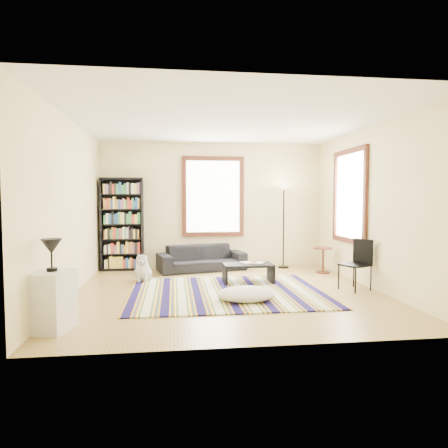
{
  "coord_description": "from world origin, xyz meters",
  "views": [
    {
      "loc": [
        -0.89,
        -6.5,
        1.54
      ],
      "look_at": [
        0.0,
        0.5,
        1.1
      ],
      "focal_mm": 32.0,
      "sensor_mm": 36.0,
      "label": 1
    }
  ],
  "objects": [
    {
      "name": "window_right",
      "position": [
        2.47,
        0.8,
        1.6
      ],
      "size": [
        0.06,
        1.2,
        1.6
      ],
      "primitive_type": "cube",
      "color": "white",
      "rests_on": "wall_right"
    },
    {
      "name": "wall_left",
      "position": [
        -2.55,
        0.0,
        1.4
      ],
      "size": [
        0.1,
        5.0,
        2.8
      ],
      "primitive_type": "cube",
      "color": "beige",
      "rests_on": "floor"
    },
    {
      "name": "coffee_table",
      "position": [
        0.46,
        0.63,
        0.18
      ],
      "size": [
        1.0,
        0.73,
        0.36
      ],
      "primitive_type": "cube",
      "rotation": [
        0.0,
        0.0,
        0.29
      ],
      "color": "black",
      "rests_on": "floor"
    },
    {
      "name": "wall_front",
      "position": [
        0.0,
        -2.55,
        1.4
      ],
      "size": [
        5.0,
        0.1,
        2.8
      ],
      "primitive_type": "cube",
      "color": "beige",
      "rests_on": "floor"
    },
    {
      "name": "dog",
      "position": [
        -1.46,
        1.02,
        0.26
      ],
      "size": [
        0.39,
        0.53,
        0.52
      ],
      "primitive_type": null,
      "rotation": [
        0.0,
        0.0,
        -0.03
      ],
      "color": "#BABABA",
      "rests_on": "floor"
    },
    {
      "name": "white_cabinet",
      "position": [
        -2.3,
        -1.68,
        0.35
      ],
      "size": [
        0.49,
        0.58,
        0.7
      ],
      "primitive_type": "cube",
      "rotation": [
        0.0,
        0.0,
        -0.25
      ],
      "color": "silver",
      "rests_on": "floor"
    },
    {
      "name": "floor_lamp",
      "position": [
        1.55,
        2.15,
        0.93
      ],
      "size": [
        0.35,
        0.35,
        1.86
      ],
      "primitive_type": null,
      "rotation": [
        0.0,
        0.0,
        -0.18
      ],
      "color": "black",
      "rests_on": "floor"
    },
    {
      "name": "wall_right",
      "position": [
        2.55,
        0.0,
        1.4
      ],
      "size": [
        0.1,
        5.0,
        2.8
      ],
      "primitive_type": "cube",
      "color": "beige",
      "rests_on": "floor"
    },
    {
      "name": "table_lamp",
      "position": [
        -2.3,
        -1.68,
        0.89
      ],
      "size": [
        0.31,
        0.31,
        0.38
      ],
      "primitive_type": null,
      "rotation": [
        0.0,
        0.0,
        -0.36
      ],
      "color": "black",
      "rests_on": "white_cabinet"
    },
    {
      "name": "sofa",
      "position": [
        -0.29,
        2.05,
        0.27
      ],
      "size": [
        1.15,
        1.99,
        0.55
      ],
      "primitive_type": "imported",
      "rotation": [
        0.0,
        0.0,
        0.24
      ],
      "color": "black",
      "rests_on": "floor"
    },
    {
      "name": "book_b",
      "position": [
        0.61,
        0.68,
        0.37
      ],
      "size": [
        0.26,
        0.26,
        0.02
      ],
      "primitive_type": "imported",
      "rotation": [
        0.0,
        0.0,
        -0.7
      ],
      "color": "beige",
      "rests_on": "coffee_table"
    },
    {
      "name": "floor",
      "position": [
        0.0,
        0.0,
        -0.05
      ],
      "size": [
        5.0,
        5.0,
        0.1
      ],
      "primitive_type": "cube",
      "color": "#AA8B4E",
      "rests_on": "ground"
    },
    {
      "name": "wall_back",
      "position": [
        0.0,
        2.55,
        1.4
      ],
      "size": [
        5.0,
        0.1,
        2.8
      ],
      "primitive_type": "cube",
      "color": "beige",
      "rests_on": "floor"
    },
    {
      "name": "side_table",
      "position": [
        2.2,
        1.42,
        0.27
      ],
      "size": [
        0.45,
        0.45,
        0.54
      ],
      "primitive_type": "cylinder",
      "rotation": [
        0.0,
        0.0,
        -0.13
      ],
      "color": "#491912",
      "rests_on": "floor"
    },
    {
      "name": "folding_chair",
      "position": [
        2.15,
        -0.15,
        0.43
      ],
      "size": [
        0.55,
        0.54,
        0.86
      ],
      "primitive_type": "cube",
      "rotation": [
        0.0,
        0.0,
        0.42
      ],
      "color": "black",
      "rests_on": "floor"
    },
    {
      "name": "ceiling",
      "position": [
        0.0,
        0.0,
        2.85
      ],
      "size": [
        5.0,
        5.0,
        0.1
      ],
      "primitive_type": "cube",
      "color": "white",
      "rests_on": "floor"
    },
    {
      "name": "window_back",
      "position": [
        0.0,
        2.47,
        1.6
      ],
      "size": [
        1.2,
        0.06,
        1.6
      ],
      "primitive_type": "cube",
      "color": "white",
      "rests_on": "wall_back"
    },
    {
      "name": "floor_cushion",
      "position": [
        0.19,
        -0.65,
        0.11
      ],
      "size": [
        0.98,
        0.8,
        0.22
      ],
      "primitive_type": "ellipsoid",
      "rotation": [
        0.0,
        0.0,
        0.17
      ],
      "color": "silver",
      "rests_on": "floor"
    },
    {
      "name": "bookshelf",
      "position": [
        -1.99,
        2.32,
        1.0
      ],
      "size": [
        0.9,
        0.3,
        2.0
      ],
      "primitive_type": "cube",
      "color": "black",
      "rests_on": "floor"
    },
    {
      "name": "book_a",
      "position": [
        0.36,
        0.63,
        0.37
      ],
      "size": [
        0.28,
        0.24,
        0.02
      ],
      "primitive_type": "imported",
      "rotation": [
        0.0,
        0.0,
        0.25
      ],
      "color": "beige",
      "rests_on": "coffee_table"
    },
    {
      "name": "rug",
      "position": [
        -0.02,
        -0.08,
        0.01
      ],
      "size": [
        3.17,
        2.54,
        0.02
      ],
      "primitive_type": "cube",
      "color": "#120D41",
      "rests_on": "floor"
    }
  ]
}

